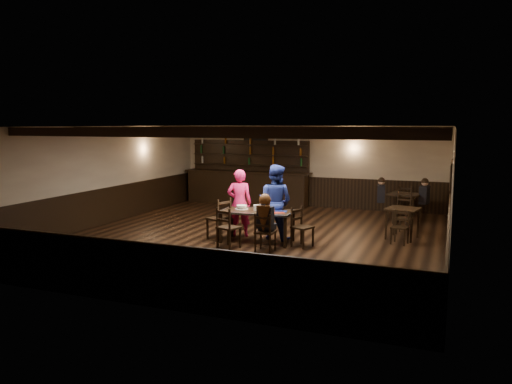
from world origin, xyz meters
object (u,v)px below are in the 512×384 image
(dining_table, at_px, (257,214))
(bar_counter, at_px, (248,183))
(chair_near_right, at_px, (264,230))
(woman_pink, at_px, (239,203))
(man_blue, at_px, (275,202))
(cake, at_px, (242,207))
(chair_near_left, at_px, (226,225))

(dining_table, height_order, bar_counter, bar_counter)
(chair_near_right, height_order, woman_pink, woman_pink)
(chair_near_right, distance_m, man_blue, 1.36)
(chair_near_right, relative_size, man_blue, 0.47)
(cake, bearing_deg, chair_near_left, -90.13)
(woman_pink, height_order, bar_counter, bar_counter)
(man_blue, bearing_deg, bar_counter, -51.81)
(man_blue, bearing_deg, chair_near_right, 107.60)
(chair_near_right, height_order, cake, chair_near_right)
(woman_pink, bearing_deg, chair_near_right, 111.46)
(bar_counter, bearing_deg, woman_pink, -69.85)
(chair_near_left, relative_size, cake, 2.96)
(dining_table, distance_m, cake, 0.43)
(chair_near_right, relative_size, bar_counter, 0.19)
(chair_near_left, bearing_deg, cake, 89.87)
(dining_table, bearing_deg, woman_pink, 145.48)
(cake, bearing_deg, chair_near_right, -44.02)
(man_blue, height_order, bar_counter, bar_counter)
(chair_near_right, distance_m, cake, 1.28)
(bar_counter, bearing_deg, chair_near_right, -64.51)
(chair_near_right, relative_size, cake, 2.73)
(chair_near_left, bearing_deg, bar_counter, 108.13)
(chair_near_right, bearing_deg, cake, 135.98)
(cake, bearing_deg, man_blue, 31.52)
(woman_pink, height_order, cake, woman_pink)
(man_blue, relative_size, cake, 5.74)
(man_blue, xyz_separation_m, bar_counter, (-2.67, 4.73, -0.18))
(chair_near_left, relative_size, man_blue, 0.51)
(chair_near_right, height_order, man_blue, man_blue)
(man_blue, bearing_deg, woman_pink, 10.09)
(chair_near_right, distance_m, bar_counter, 6.66)
(chair_near_right, height_order, bar_counter, bar_counter)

